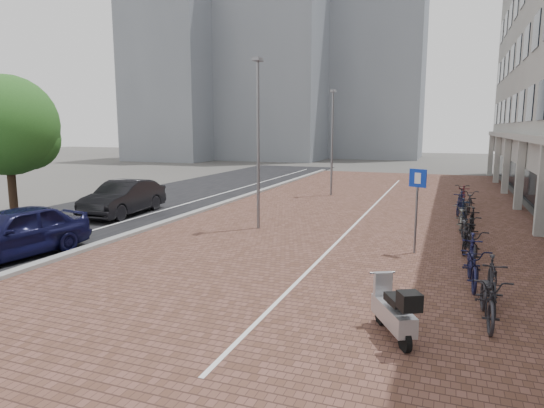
{
  "coord_description": "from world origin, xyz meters",
  "views": [
    {
      "loc": [
        5.64,
        -8.99,
        3.88
      ],
      "look_at": [
        0.0,
        6.0,
        1.3
      ],
      "focal_mm": 31.16,
      "sensor_mm": 36.0,
      "label": 1
    }
  ],
  "objects_px": {
    "car_dark": "(124,198)",
    "car_navy": "(12,233)",
    "parking_sign": "(417,197)",
    "scooter_front": "(393,309)"
  },
  "relations": [
    {
      "from": "car_navy",
      "to": "parking_sign",
      "type": "height_order",
      "value": "parking_sign"
    },
    {
      "from": "car_navy",
      "to": "car_dark",
      "type": "distance_m",
      "value": 7.28
    },
    {
      "from": "car_navy",
      "to": "parking_sign",
      "type": "relative_size",
      "value": 1.74
    },
    {
      "from": "car_dark",
      "to": "parking_sign",
      "type": "relative_size",
      "value": 1.78
    },
    {
      "from": "car_dark",
      "to": "car_navy",
      "type": "bearing_deg",
      "value": -81.98
    },
    {
      "from": "car_navy",
      "to": "car_dark",
      "type": "height_order",
      "value": "car_navy"
    },
    {
      "from": "car_navy",
      "to": "parking_sign",
      "type": "xyz_separation_m",
      "value": [
        11.27,
        4.76,
        1.02
      ]
    },
    {
      "from": "scooter_front",
      "to": "parking_sign",
      "type": "xyz_separation_m",
      "value": [
        -0.05,
        6.36,
        1.24
      ]
    },
    {
      "from": "scooter_front",
      "to": "parking_sign",
      "type": "relative_size",
      "value": 0.62
    },
    {
      "from": "scooter_front",
      "to": "car_navy",
      "type": "bearing_deg",
      "value": 143.71
    }
  ]
}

